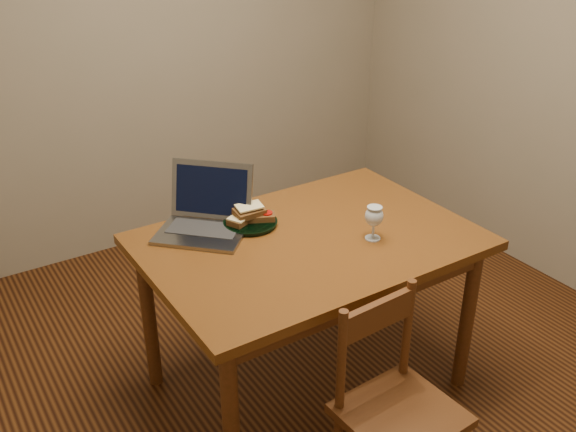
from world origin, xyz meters
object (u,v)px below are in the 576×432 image
milk_glass (374,223)px  laptop (206,213)px  table (309,256)px  chair (397,400)px  plate (250,223)px

milk_glass → laptop: 0.68m
table → milk_glass: 0.30m
chair → table: bearing=80.2°
plate → laptop: 0.19m
chair → milk_glass: milk_glass is taller
table → laptop: (-0.30, 0.30, 0.15)m
chair → milk_glass: size_ratio=2.81×
chair → plate: (-0.06, 0.87, 0.32)m
table → chair: bearing=-96.9°
chair → milk_glass: (0.29, 0.50, 0.38)m
plate → milk_glass: 0.51m
table → chair: 0.69m
laptop → milk_glass: bearing=4.0°
table → chair: chair is taller
table → milk_glass: milk_glass is taller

